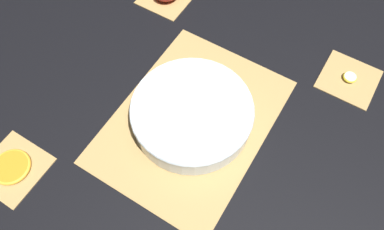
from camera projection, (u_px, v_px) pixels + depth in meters
ground_plane at (192, 121)px, 0.96m from camera, size 6.00×6.00×0.00m
bamboo_mat_center at (192, 120)px, 0.96m from camera, size 0.50×0.37×0.01m
coaster_mat_near_right at (349, 79)px, 1.02m from camera, size 0.15×0.15×0.01m
coaster_mat_far_left at (13, 168)px, 0.89m from camera, size 0.15×0.15×0.01m
fruit_salad_bowl at (192, 113)px, 0.92m from camera, size 0.30×0.30×0.07m
orange_slice_whole at (11, 167)px, 0.89m from camera, size 0.09×0.09×0.01m
banana_coin_single at (350, 77)px, 1.02m from camera, size 0.04×0.04×0.01m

